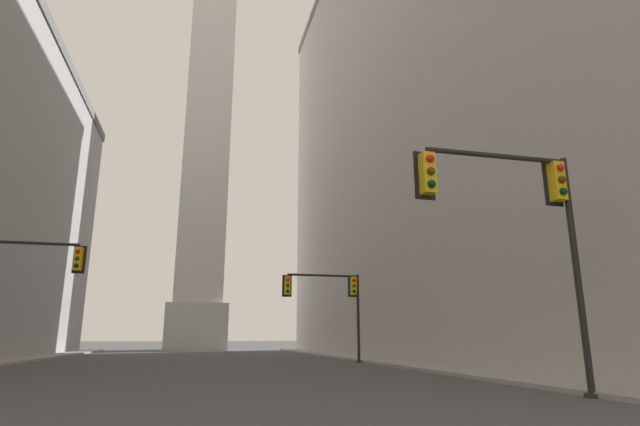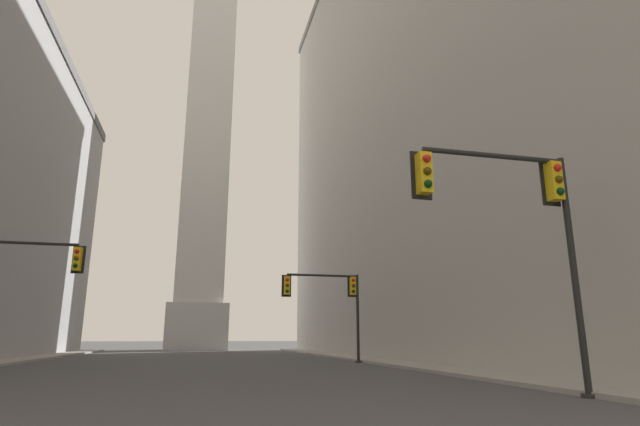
{
  "view_description": "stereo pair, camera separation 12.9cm",
  "coord_description": "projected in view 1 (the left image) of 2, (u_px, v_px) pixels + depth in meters",
  "views": [
    {
      "loc": [
        -0.08,
        -2.4,
        1.49
      ],
      "look_at": [
        9.66,
        37.56,
        11.75
      ],
      "focal_mm": 28.0,
      "sensor_mm": 36.0,
      "label": 1
    },
    {
      "loc": [
        0.05,
        -2.43,
        1.49
      ],
      "look_at": [
        9.66,
        37.56,
        11.75
      ],
      "focal_mm": 28.0,
      "sensor_mm": 36.0,
      "label": 2
    }
  ],
  "objects": [
    {
      "name": "traffic_light_mid_left",
      "position": [
        14.0,
        271.0,
        22.73
      ],
      "size": [
        4.63,
        0.52,
        5.84
      ],
      "color": "black",
      "rests_on": "ground_plane"
    },
    {
      "name": "building_right",
      "position": [
        525.0,
        111.0,
        43.34
      ],
      "size": [
        29.91,
        54.13,
        41.2
      ],
      "color": "#B2AFAA",
      "rests_on": "ground_plane"
    },
    {
      "name": "sidewalk_right",
      "position": [
        443.0,
        366.0,
        25.33
      ],
      "size": [
        5.0,
        72.74,
        0.15
      ],
      "primitive_type": "cube",
      "color": "gray",
      "rests_on": "ground_plane"
    },
    {
      "name": "traffic_light_near_right",
      "position": [
        523.0,
        208.0,
        13.41
      ],
      "size": [
        4.7,
        0.5,
        6.4
      ],
      "color": "black",
      "rests_on": "ground_plane"
    },
    {
      "name": "traffic_light_mid_right",
      "position": [
        332.0,
        295.0,
        30.58
      ],
      "size": [
        4.93,
        0.5,
        5.28
      ],
      "color": "black",
      "rests_on": "ground_plane"
    },
    {
      "name": "obelisk",
      "position": [
        209.0,
        115.0,
        66.39
      ],
      "size": [
        7.12,
        7.12,
        63.2
      ],
      "color": "silver",
      "rests_on": "ground_plane"
    }
  ]
}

